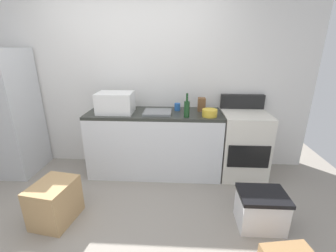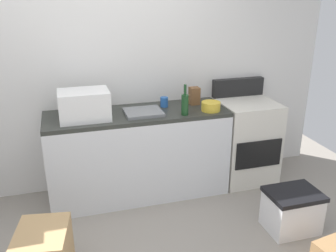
{
  "view_description": "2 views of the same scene",
  "coord_description": "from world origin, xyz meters",
  "px_view_note": "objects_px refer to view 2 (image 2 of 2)",
  "views": [
    {
      "loc": [
        0.65,
        -1.74,
        1.73
      ],
      "look_at": [
        0.5,
        0.97,
        0.79
      ],
      "focal_mm": 24.34,
      "sensor_mm": 36.0,
      "label": 1
    },
    {
      "loc": [
        -0.37,
        -2.17,
        2.04
      ],
      "look_at": [
        0.57,
        1.02,
        0.79
      ],
      "focal_mm": 39.05,
      "sensor_mm": 36.0,
      "label": 2
    }
  ],
  "objects_px": {
    "mixing_bowl": "(211,106)",
    "coffee_mug": "(164,102)",
    "microwave": "(84,105)",
    "wine_bottle": "(185,104)",
    "knife_block": "(194,96)",
    "stove_oven": "(245,139)",
    "storage_bin": "(292,210)"
  },
  "relations": [
    {
      "from": "coffee_mug",
      "to": "knife_block",
      "type": "height_order",
      "value": "knife_block"
    },
    {
      "from": "knife_block",
      "to": "storage_bin",
      "type": "distance_m",
      "value": 1.47
    },
    {
      "from": "wine_bottle",
      "to": "coffee_mug",
      "type": "distance_m",
      "value": 0.33
    },
    {
      "from": "wine_bottle",
      "to": "mixing_bowl",
      "type": "distance_m",
      "value": 0.3
    },
    {
      "from": "microwave",
      "to": "wine_bottle",
      "type": "xyz_separation_m",
      "value": [
        0.93,
        -0.15,
        -0.03
      ]
    },
    {
      "from": "microwave",
      "to": "mixing_bowl",
      "type": "height_order",
      "value": "microwave"
    },
    {
      "from": "mixing_bowl",
      "to": "storage_bin",
      "type": "xyz_separation_m",
      "value": [
        0.45,
        -0.86,
        -0.75
      ]
    },
    {
      "from": "wine_bottle",
      "to": "stove_oven",
      "type": "bearing_deg",
      "value": 14.84
    },
    {
      "from": "mixing_bowl",
      "to": "storage_bin",
      "type": "height_order",
      "value": "mixing_bowl"
    },
    {
      "from": "wine_bottle",
      "to": "storage_bin",
      "type": "distance_m",
      "value": 1.37
    },
    {
      "from": "microwave",
      "to": "coffee_mug",
      "type": "xyz_separation_m",
      "value": [
        0.81,
        0.15,
        -0.09
      ]
    },
    {
      "from": "microwave",
      "to": "storage_bin",
      "type": "bearing_deg",
      "value": -29.76
    },
    {
      "from": "stove_oven",
      "to": "knife_block",
      "type": "height_order",
      "value": "stove_oven"
    },
    {
      "from": "mixing_bowl",
      "to": "microwave",
      "type": "bearing_deg",
      "value": 175.16
    },
    {
      "from": "stove_oven",
      "to": "wine_bottle",
      "type": "relative_size",
      "value": 3.67
    },
    {
      "from": "mixing_bowl",
      "to": "coffee_mug",
      "type": "bearing_deg",
      "value": 147.95
    },
    {
      "from": "stove_oven",
      "to": "microwave",
      "type": "height_order",
      "value": "microwave"
    },
    {
      "from": "stove_oven",
      "to": "storage_bin",
      "type": "height_order",
      "value": "stove_oven"
    },
    {
      "from": "stove_oven",
      "to": "microwave",
      "type": "xyz_separation_m",
      "value": [
        -1.72,
        -0.06,
        0.57
      ]
    },
    {
      "from": "stove_oven",
      "to": "coffee_mug",
      "type": "relative_size",
      "value": 11.0
    },
    {
      "from": "wine_bottle",
      "to": "storage_bin",
      "type": "relative_size",
      "value": 0.65
    },
    {
      "from": "stove_oven",
      "to": "coffee_mug",
      "type": "height_order",
      "value": "stove_oven"
    },
    {
      "from": "stove_oven",
      "to": "wine_bottle",
      "type": "distance_m",
      "value": 0.98
    },
    {
      "from": "storage_bin",
      "to": "knife_block",
      "type": "bearing_deg",
      "value": 115.77
    },
    {
      "from": "wine_bottle",
      "to": "mixing_bowl",
      "type": "bearing_deg",
      "value": 9.15
    },
    {
      "from": "knife_block",
      "to": "mixing_bowl",
      "type": "distance_m",
      "value": 0.27
    },
    {
      "from": "stove_oven",
      "to": "knife_block",
      "type": "distance_m",
      "value": 0.79
    },
    {
      "from": "coffee_mug",
      "to": "storage_bin",
      "type": "bearing_deg",
      "value": -52.14
    },
    {
      "from": "stove_oven",
      "to": "mixing_bowl",
      "type": "xyz_separation_m",
      "value": [
        -0.5,
        -0.16,
        0.48
      ]
    },
    {
      "from": "microwave",
      "to": "knife_block",
      "type": "relative_size",
      "value": 2.56
    },
    {
      "from": "stove_oven",
      "to": "microwave",
      "type": "distance_m",
      "value": 1.82
    },
    {
      "from": "wine_bottle",
      "to": "coffee_mug",
      "type": "bearing_deg",
      "value": 111.69
    }
  ]
}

